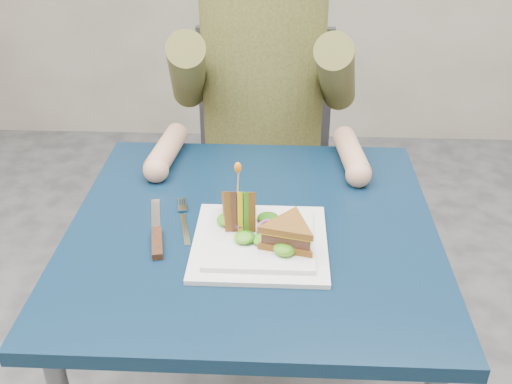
{
  "coord_description": "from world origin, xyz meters",
  "views": [
    {
      "loc": [
        0.05,
        -1.02,
        1.41
      ],
      "look_at": [
        0.01,
        -0.02,
        0.82
      ],
      "focal_mm": 42.0,
      "sensor_mm": 36.0,
      "label": 1
    }
  ],
  "objects_px": {
    "knife": "(157,237)",
    "table": "(253,256)",
    "chair": "(264,159)",
    "plate": "(260,241)",
    "fork": "(184,221)",
    "sandwich_upright": "(239,209)",
    "sandwich_flat": "(289,234)",
    "diner": "(263,54)"
  },
  "relations": [
    {
      "from": "table",
      "to": "sandwich_upright",
      "type": "bearing_deg",
      "value": -136.07
    },
    {
      "from": "chair",
      "to": "knife",
      "type": "relative_size",
      "value": 4.23
    },
    {
      "from": "sandwich_flat",
      "to": "knife",
      "type": "height_order",
      "value": "sandwich_flat"
    },
    {
      "from": "diner",
      "to": "plate",
      "type": "height_order",
      "value": "diner"
    },
    {
      "from": "fork",
      "to": "knife",
      "type": "distance_m",
      "value": 0.08
    },
    {
      "from": "diner",
      "to": "knife",
      "type": "xyz_separation_m",
      "value": [
        -0.19,
        -0.62,
        -0.18
      ]
    },
    {
      "from": "knife",
      "to": "fork",
      "type": "bearing_deg",
      "value": 55.59
    },
    {
      "from": "plate",
      "to": "knife",
      "type": "relative_size",
      "value": 1.18
    },
    {
      "from": "plate",
      "to": "fork",
      "type": "xyz_separation_m",
      "value": [
        -0.16,
        0.07,
        -0.01
      ]
    },
    {
      "from": "chair",
      "to": "sandwich_upright",
      "type": "height_order",
      "value": "chair"
    },
    {
      "from": "fork",
      "to": "chair",
      "type": "bearing_deg",
      "value": 77.98
    },
    {
      "from": "diner",
      "to": "sandwich_flat",
      "type": "relative_size",
      "value": 5.11
    },
    {
      "from": "chair",
      "to": "knife",
      "type": "height_order",
      "value": "chair"
    },
    {
      "from": "chair",
      "to": "knife",
      "type": "bearing_deg",
      "value": -104.3
    },
    {
      "from": "diner",
      "to": "plate",
      "type": "distance_m",
      "value": 0.65
    },
    {
      "from": "diner",
      "to": "plate",
      "type": "relative_size",
      "value": 2.87
    },
    {
      "from": "chair",
      "to": "sandwich_flat",
      "type": "xyz_separation_m",
      "value": [
        0.07,
        -0.76,
        0.23
      ]
    },
    {
      "from": "chair",
      "to": "sandwich_upright",
      "type": "relative_size",
      "value": 7.04
    },
    {
      "from": "diner",
      "to": "table",
      "type": "bearing_deg",
      "value": -90.0
    },
    {
      "from": "plate",
      "to": "knife",
      "type": "height_order",
      "value": "plate"
    },
    {
      "from": "sandwich_flat",
      "to": "sandwich_upright",
      "type": "height_order",
      "value": "sandwich_upright"
    },
    {
      "from": "sandwich_upright",
      "to": "knife",
      "type": "xyz_separation_m",
      "value": [
        -0.16,
        -0.04,
        -0.05
      ]
    },
    {
      "from": "chair",
      "to": "sandwich_flat",
      "type": "bearing_deg",
      "value": -84.51
    },
    {
      "from": "table",
      "to": "sandwich_upright",
      "type": "distance_m",
      "value": 0.14
    },
    {
      "from": "sandwich_upright",
      "to": "fork",
      "type": "xyz_separation_m",
      "value": [
        -0.12,
        0.03,
        -0.05
      ]
    },
    {
      "from": "diner",
      "to": "sandwich_upright",
      "type": "distance_m",
      "value": 0.59
    },
    {
      "from": "knife",
      "to": "table",
      "type": "bearing_deg",
      "value": 18.83
    },
    {
      "from": "sandwich_flat",
      "to": "fork",
      "type": "height_order",
      "value": "sandwich_flat"
    },
    {
      "from": "knife",
      "to": "sandwich_upright",
      "type": "bearing_deg",
      "value": 13.44
    },
    {
      "from": "sandwich_flat",
      "to": "fork",
      "type": "relative_size",
      "value": 0.82
    },
    {
      "from": "table",
      "to": "knife",
      "type": "height_order",
      "value": "knife"
    },
    {
      "from": "diner",
      "to": "sandwich_flat",
      "type": "height_order",
      "value": "diner"
    },
    {
      "from": "chair",
      "to": "fork",
      "type": "xyz_separation_m",
      "value": [
        -0.14,
        -0.66,
        0.19
      ]
    },
    {
      "from": "knife",
      "to": "sandwich_flat",
      "type": "bearing_deg",
      "value": -7.03
    },
    {
      "from": "chair",
      "to": "plate",
      "type": "relative_size",
      "value": 3.58
    },
    {
      "from": "table",
      "to": "sandwich_flat",
      "type": "xyz_separation_m",
      "value": [
        0.07,
        -0.1,
        0.12
      ]
    },
    {
      "from": "table",
      "to": "plate",
      "type": "relative_size",
      "value": 2.88
    },
    {
      "from": "sandwich_upright",
      "to": "table",
      "type": "bearing_deg",
      "value": 43.93
    },
    {
      "from": "table",
      "to": "fork",
      "type": "distance_m",
      "value": 0.16
    },
    {
      "from": "table",
      "to": "plate",
      "type": "height_order",
      "value": "plate"
    },
    {
      "from": "diner",
      "to": "plate",
      "type": "xyz_separation_m",
      "value": [
        0.02,
        -0.62,
        -0.18
      ]
    },
    {
      "from": "diner",
      "to": "sandwich_flat",
      "type": "bearing_deg",
      "value": -83.56
    }
  ]
}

